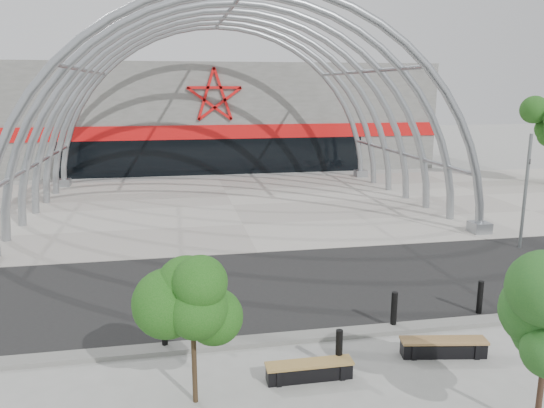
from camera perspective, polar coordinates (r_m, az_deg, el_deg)
ground at (r=14.16m, az=3.10°, el=-13.85°), size 140.00×140.00×0.00m
road at (r=17.29m, az=0.31°, el=-8.77°), size 140.00×7.00×0.02m
forecourt at (r=28.67m, az=-4.27°, el=-0.14°), size 60.00×17.00×0.04m
kerb at (r=13.92m, az=3.35°, el=-14.08°), size 60.00×0.50×0.12m
arena_building at (r=45.92m, az=-6.93°, el=9.56°), size 34.00×15.24×8.00m
vault_canopy at (r=28.67m, az=-4.27°, el=-0.14°), size 20.80×15.80×20.36m
signal_pole at (r=22.84m, az=25.62°, el=1.41°), size 0.36×0.62×4.54m
street_tree_0 at (r=10.58m, az=-8.61°, el=-9.67°), size 1.41×1.41×3.22m
bench_0 at (r=12.19m, az=4.03°, el=-17.48°), size 1.93×0.43×0.41m
bench_1 at (r=13.69m, az=17.95°, el=-14.50°), size 2.08×0.78×0.43m
bollard_0 at (r=13.51m, az=-11.50°, el=-13.32°), size 0.14×0.14×0.91m
bollard_1 at (r=13.88m, az=-7.21°, el=-12.15°), size 0.17×0.17×1.03m
bollard_2 at (r=12.42m, az=7.21°, el=-15.38°), size 0.16×0.16×0.99m
bollard_3 at (r=14.63m, az=12.98°, el=-11.09°), size 0.16×0.16×1.01m
bollard_4 at (r=16.22m, az=21.46°, el=-9.35°), size 0.15×0.15×0.97m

